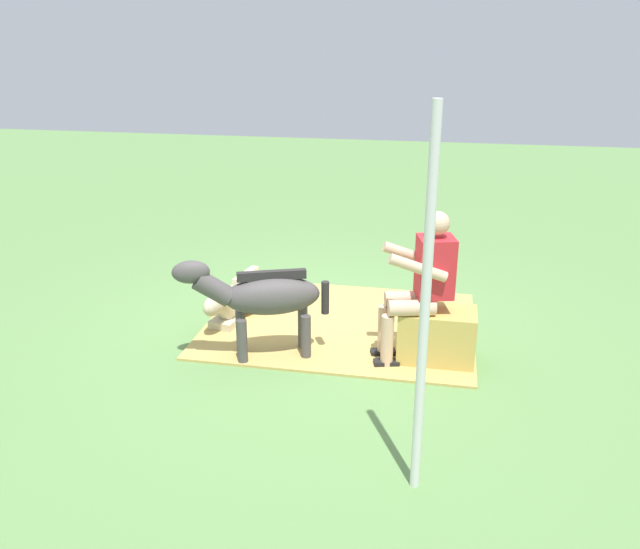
% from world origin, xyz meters
% --- Properties ---
extents(ground_plane, '(24.00, 24.00, 0.00)m').
position_xyz_m(ground_plane, '(0.00, 0.00, 0.00)').
color(ground_plane, '#608C4C').
extents(hay_patch, '(2.61, 2.04, 0.02)m').
position_xyz_m(hay_patch, '(-0.21, -0.21, 0.01)').
color(hay_patch, tan).
rests_on(hay_patch, ground).
extents(hay_bale, '(0.66, 0.41, 0.48)m').
position_xyz_m(hay_bale, '(-1.15, 0.37, 0.24)').
color(hay_bale, tan).
rests_on(hay_bale, ground).
extents(person_seated, '(0.71, 0.52, 1.36)m').
position_xyz_m(person_seated, '(-0.99, 0.39, 0.76)').
color(person_seated, '#D8AD8C').
rests_on(person_seated, ground).
extents(pony_standing, '(1.29, 0.67, 0.95)m').
position_xyz_m(pony_standing, '(0.36, 0.59, 0.58)').
color(pony_standing, '#4C4747').
rests_on(pony_standing, ground).
extents(pony_lying, '(0.55, 1.36, 0.42)m').
position_xyz_m(pony_lying, '(0.82, -0.37, 0.19)').
color(pony_lying, beige).
rests_on(pony_lying, ground).
extents(tent_pole_left, '(0.06, 0.06, 2.43)m').
position_xyz_m(tent_pole_left, '(-1.08, 2.12, 1.21)').
color(tent_pole_left, silver).
rests_on(tent_pole_left, ground).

